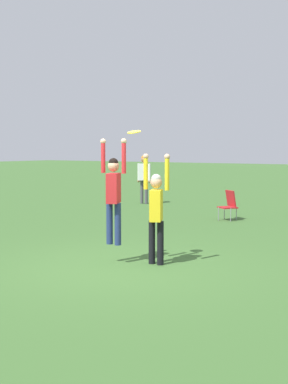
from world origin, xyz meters
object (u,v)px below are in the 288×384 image
(frisbee, at_px, (134,132))
(person_spectator_near, at_px, (144,174))
(person_jumping, at_px, (114,189))
(person_defending, at_px, (156,207))
(camping_chair_2, at_px, (229,203))

(frisbee, distance_m, person_spectator_near, 10.56)
(person_jumping, relative_size, frisbee, 7.74)
(person_jumping, relative_size, person_defending, 0.97)
(frisbee, height_order, camping_chair_2, frisbee)
(frisbee, relative_size, camping_chair_2, 0.29)
(person_defending, bearing_deg, frisbee, -99.65)
(person_spectator_near, bearing_deg, frisbee, -90.06)
(person_defending, xyz_separation_m, camping_chair_2, (-1.49, 6.26, -0.57))
(person_jumping, bearing_deg, frisbee, -79.28)
(frisbee, bearing_deg, camping_chair_2, 99.63)
(frisbee, xyz_separation_m, person_spectator_near, (-5.73, 8.77, -1.28))
(camping_chair_2, xyz_separation_m, person_spectator_near, (-4.65, 2.40, 0.64))
(frisbee, xyz_separation_m, camping_chair_2, (-1.08, 6.38, -1.92))
(camping_chair_2, distance_m, person_spectator_near, 5.27)
(person_defending, distance_m, camping_chair_2, 6.46)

